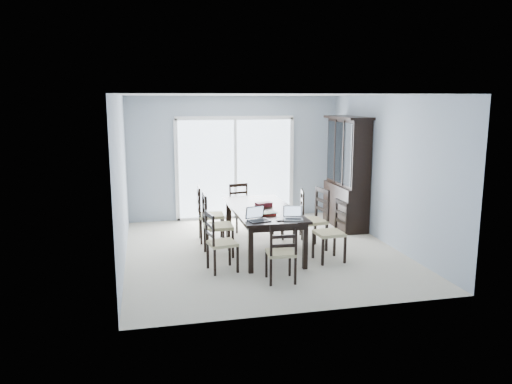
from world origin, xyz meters
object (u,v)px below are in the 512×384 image
chair_end_near (282,246)px  cell_phone (280,220)px  chair_right_far (297,209)px  laptop_silver (293,217)px  chair_left_mid (212,218)px  chair_end_far (240,202)px  chair_right_near (335,224)px  chair_left_far (206,208)px  chair_right_mid (316,212)px  dining_table (263,212)px  chair_left_near (216,236)px  hot_tub (218,190)px  laptop_dark (259,218)px  china_hutch (347,174)px  game_box (264,205)px

chair_end_near → cell_phone: bearing=80.4°
chair_right_far → laptop_silver: chair_right_far is taller
chair_left_mid → chair_end_far: bearing=154.3°
chair_right_near → laptop_silver: (-0.75, -0.19, 0.21)m
chair_left_far → chair_right_mid: bearing=67.4°
dining_table → chair_left_near: chair_left_near is taller
chair_left_mid → chair_left_far: (0.00, 0.86, -0.02)m
chair_left_near → chair_end_near: bearing=40.5°
chair_end_near → chair_end_far: size_ratio=0.98×
cell_phone → hot_tub: bearing=93.6°
chair_right_mid → laptop_silver: 1.10m
cell_phone → hot_tub: 4.32m
chair_right_mid → laptop_dark: 1.47m
chair_right_near → laptop_dark: size_ratio=3.14×
chair_end_near → cell_phone: 0.63m
chair_right_mid → chair_left_near: bearing=104.2°
laptop_dark → china_hutch: bearing=27.1°
chair_left_mid → chair_right_far: (1.67, 0.71, -0.09)m
dining_table → chair_left_mid: 0.86m
laptop_dark → cell_phone: (0.32, -0.05, -0.04)m
cell_phone → chair_end_far: bearing=93.0°
dining_table → chair_end_near: size_ratio=2.16×
chair_left_mid → game_box: 0.92m
chair_right_far → hot_tub: bearing=33.5°
china_hutch → chair_left_mid: 3.18m
chair_right_near → chair_end_near: size_ratio=1.09×
chair_right_far → game_box: (-0.77, -0.57, 0.24)m
chair_left_far → game_box: size_ratio=4.26×
laptop_dark → chair_right_far: bearing=39.4°
chair_right_near → chair_left_mid: bearing=66.2°
chair_left_near → cell_phone: 0.98m
chair_right_mid → chair_right_near: bearing=177.8°
chair_left_far → laptop_silver: chair_left_far is taller
game_box → cell_phone: bearing=-89.6°
china_hutch → chair_right_near: bearing=-117.4°
chair_left_near → hot_tub: chair_left_near is taller
chair_right_mid → cell_phone: size_ratio=10.01×
laptop_silver → cell_phone: laptop_silver is taller
chair_end_near → cell_phone: size_ratio=8.47×
chair_left_near → chair_left_mid: bearing=167.3°
chair_right_far → cell_phone: bearing=166.8°
dining_table → chair_left_far: size_ratio=1.90×
chair_right_mid → hot_tub: 3.61m
laptop_dark → game_box: size_ratio=1.30×
china_hutch → laptop_dark: (-2.29, -2.12, -0.27)m
chair_end_far → chair_right_near: bearing=105.9°
chair_right_far → chair_right_mid: bearing=-158.7°
chair_end_near → laptop_dark: 0.70m
chair_left_far → chair_end_far: size_ratio=1.12×
china_hutch → cell_phone: 2.95m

